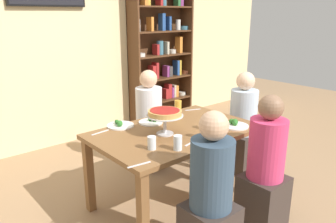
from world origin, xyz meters
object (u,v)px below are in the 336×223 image
diner_head_east (242,130)px  beer_glass_amber_tall (207,131)px  beer_glass_amber_spare (178,107)px  diner_near_right (265,172)px  cutlery_fork_near (193,110)px  beer_glass_amber_short (212,123)px  cutlery_knife_near (191,143)px  salad_plate_spare (120,125)px  cutlery_knife_far (139,165)px  bookshelf (161,54)px  deep_dish_pizza_stand (165,115)px  salad_plate_near_diner (234,125)px  water_glass_clear_far (178,143)px  salad_plate_far_diner (152,121)px  water_glass_clear_near (152,143)px  diner_near_left (211,201)px  cutlery_fork_far (100,132)px  dining_table (175,139)px  diner_far_right (149,126)px

diner_head_east → beer_glass_amber_tall: diner_head_east is taller
beer_glass_amber_spare → diner_near_right: bearing=-90.4°
diner_near_right → cutlery_fork_near: 1.14m
beer_glass_amber_short → cutlery_knife_near: beer_glass_amber_short is taller
salad_plate_spare → beer_glass_amber_spare: (0.67, -0.07, 0.06)m
cutlery_fork_near → cutlery_knife_far: bearing=51.8°
bookshelf → salad_plate_spare: (-1.82, -1.61, -0.36)m
cutlery_knife_near → cutlery_knife_far: bearing=172.0°
deep_dish_pizza_stand → bookshelf: bearing=51.3°
salad_plate_near_diner → water_glass_clear_far: water_glass_clear_far is taller
salad_plate_far_diner → water_glass_clear_near: (-0.39, -0.50, 0.03)m
salad_plate_near_diner → deep_dish_pizza_stand: bearing=156.9°
diner_near_left → beer_glass_amber_tall: 0.65m
cutlery_knife_far → cutlery_fork_far: bearing=88.9°
diner_near_left → cutlery_knife_near: 0.54m
beer_glass_amber_tall → cutlery_fork_far: bearing=130.6°
deep_dish_pizza_stand → salad_plate_spare: deep_dish_pizza_stand is taller
beer_glass_amber_tall → water_glass_clear_near: bearing=165.6°
salad_plate_far_diner → water_glass_clear_far: 0.69m
salad_plate_spare → beer_glass_amber_spare: 0.67m
beer_glass_amber_tall → salad_plate_far_diner: bearing=98.5°
cutlery_fork_far → diner_near_right: bearing=121.4°
beer_glass_amber_spare → dining_table: bearing=-135.3°
salad_plate_far_diner → water_glass_clear_far: bearing=-111.2°
dining_table → cutlery_fork_near: cutlery_fork_near is taller
deep_dish_pizza_stand → cutlery_fork_near: (0.72, 0.38, -0.18)m
cutlery_fork_far → cutlery_fork_near: bearing=171.6°
cutlery_fork_near → water_glass_clear_far: bearing=60.7°
dining_table → cutlery_fork_near: bearing=31.5°
diner_far_right → beer_glass_amber_tall: size_ratio=8.26×
diner_far_right → salad_plate_far_diner: bearing=-34.7°
diner_near_left → diner_head_east: bearing=-60.9°
salad_plate_near_diner → water_glass_clear_near: size_ratio=2.47×
diner_near_right → cutlery_knife_near: (-0.45, 0.42, 0.25)m
diner_head_east → beer_glass_amber_short: (-0.79, -0.24, 0.32)m
diner_near_right → cutlery_fork_far: size_ratio=6.39×
water_glass_clear_far → salad_plate_far_diner: bearing=68.8°
diner_head_east → beer_glass_amber_spare: 0.83m
diner_far_right → salad_plate_near_diner: bearing=8.9°
dining_table → diner_head_east: (1.04, 0.02, -0.15)m
bookshelf → cutlery_knife_far: bearing=-132.2°
beer_glass_amber_spare → water_glass_clear_near: beer_glass_amber_spare is taller
beer_glass_amber_tall → water_glass_clear_far: 0.34m
bookshelf → water_glass_clear_near: bookshelf is taller
diner_near_right → cutlery_knife_far: bearing=69.9°
salad_plate_far_diner → cutlery_knife_far: bearing=-133.5°
diner_near_left → salad_plate_far_diner: size_ratio=4.99×
dining_table → beer_glass_amber_spare: 0.51m
bookshelf → beer_glass_amber_short: 2.57m
beer_glass_amber_tall → salad_plate_near_diner: bearing=5.9°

